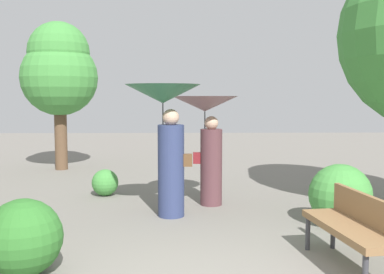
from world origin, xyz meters
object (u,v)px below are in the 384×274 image
at_px(park_bench, 355,224).
at_px(tree_mid_left, 59,70).
at_px(person_right, 207,126).
at_px(person_left, 166,123).

relative_size(park_bench, tree_mid_left, 0.40).
bearing_deg(person_right, tree_mid_left, 48.51).
bearing_deg(tree_mid_left, person_right, -47.50).
bearing_deg(park_bench, tree_mid_left, -151.85).
distance_m(park_bench, tree_mid_left, 8.96).
bearing_deg(park_bench, person_right, -161.99).
relative_size(person_right, tree_mid_left, 0.50).
bearing_deg(person_right, park_bench, -147.97).
height_order(person_left, person_right, person_left).
distance_m(person_left, person_right, 1.03).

